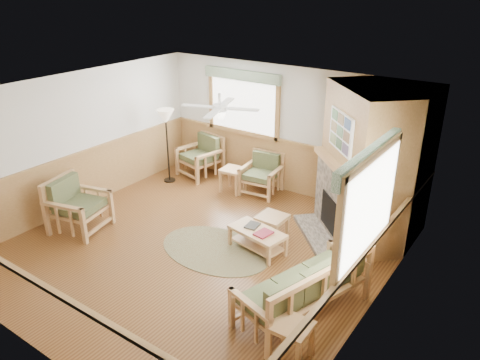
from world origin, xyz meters
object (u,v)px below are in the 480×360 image
Objects in this scene: armchair_back_left at (200,156)px; floor_lamp_left at (167,146)px; end_table_chairs at (233,180)px; floor_lamp_right at (371,212)px; armchair_left at (78,205)px; footstool at (272,226)px; sofa at (303,286)px; coffee_table at (257,240)px; end_table_sofa at (291,341)px; armchair_back_right at (261,174)px.

armchair_back_left is 0.85m from floor_lamp_left.
floor_lamp_right reaches higher than end_table_chairs.
armchair_left is 3.54m from footstool.
footstool is 3.40m from floor_lamp_left.
sofa is at bearing -97.47° from floor_lamp_right.
floor_lamp_right is (4.70, 2.08, 0.39)m from armchair_left.
footstool is at bearing -34.49° from end_table_chairs.
floor_lamp_right reaches higher than coffee_table.
armchair_left is at bearing -85.57° from floor_lamp_left.
armchair_left is at bearing -149.42° from footstool.
armchair_left is 1.87× the size of end_table_chairs.
end_table_sofa is at bearing -88.77° from floor_lamp_right.
armchair_back_left is 1.70m from armchair_back_right.
sofa is 2.08× the size of armchair_back_left.
end_table_chairs is at bearing -1.49° from armchair_back_left.
floor_lamp_right is (1.63, 0.81, 0.69)m from coffee_table.
armchair_back_left is 1.78× the size of end_table_chairs.
armchair_back_right is 3.11m from floor_lamp_right.
end_table_sofa is (2.90, -3.83, -0.17)m from armchair_back_right.
end_table_sofa is 1.07× the size of footstool.
floor_lamp_left is (-1.52, -0.38, 0.58)m from end_table_chairs.
sofa is 1.16× the size of floor_lamp_left.
floor_lamp_left is (-0.20, 2.59, 0.35)m from armchair_left.
armchair_left is 3.26m from end_table_chairs.
armchair_back_right is 0.51× the size of floor_lamp_left.
floor_lamp_left is (-3.28, 1.33, 0.65)m from coffee_table.
coffee_table is 2.49m from end_table_sofa.
floor_lamp_left is (-3.24, 0.80, 0.63)m from footstool.
armchair_left reaches higher than footstool.
sofa reaches higher than end_table_chairs.
armchair_left is at bearing -147.42° from coffee_table.
armchair_back_left is 0.95× the size of armchair_left.
footstool is (-0.04, 0.53, 0.01)m from coffee_table.
armchair_back_right is at bearing 127.09° from end_table_sofa.
armchair_left is at bearing 173.21° from end_table_sofa.
end_table_sofa is (0.29, -0.84, -0.19)m from sofa.
floor_lamp_right is (1.66, 0.28, 0.68)m from footstool.
end_table_chairs is at bearing 165.13° from floor_lamp_right.
armchair_left is at bearing -113.98° from end_table_chairs.
armchair_left is (-1.86, -3.26, 0.07)m from armchair_back_right.
sofa reaches higher than armchair_back_right.
armchair_back_right is 3.76m from armchair_left.
coffee_table is 3.59m from floor_lamp_left.
end_table_sofa is 2.92m from footstool.
footstool is (1.18, -1.47, -0.22)m from armchair_back_right.
coffee_table is at bearing -21.98° from armchair_back_left.
sofa is 4.03× the size of footstool.
armchair_left is 5.16m from floor_lamp_right.
floor_lamp_left is at bearing -169.14° from armchair_back_right.
footstool is at bearing -14.55° from armchair_back_left.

